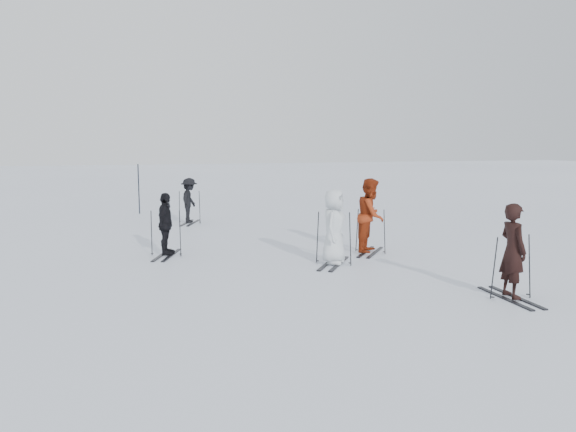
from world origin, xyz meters
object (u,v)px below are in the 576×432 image
object	(u,v)px
skier_near_dark	(513,252)
skier_grey	(334,228)
skier_uphill_left	(166,225)
piste_marker	(139,189)
skier_red	(371,216)
skier_uphill_far	(189,201)

from	to	relation	value
skier_near_dark	skier_grey	xyz separation A→B (m)	(-2.09, 3.68, 0.00)
skier_uphill_left	piste_marker	distance (m)	8.85
piste_marker	skier_grey	bearing A→B (deg)	-69.44
skier_uphill_left	skier_grey	bearing A→B (deg)	-99.84
skier_near_dark	skier_grey	bearing A→B (deg)	32.11
skier_red	skier_grey	distance (m)	1.75
skier_grey	piste_marker	distance (m)	11.73
skier_near_dark	piste_marker	distance (m)	15.92
skier_red	skier_uphill_far	size ratio (longest dim) A/B	1.21
skier_uphill_far	piste_marker	world-z (taller)	piste_marker
skier_grey	piste_marker	xyz separation A→B (m)	(-4.12, 10.98, 0.12)
skier_grey	piste_marker	world-z (taller)	piste_marker
skier_near_dark	skier_grey	distance (m)	4.23
skier_uphill_far	piste_marker	distance (m)	3.65
skier_uphill_left	skier_uphill_far	bearing A→B (deg)	7.38
skier_uphill_left	piste_marker	world-z (taller)	piste_marker
skier_uphill_far	piste_marker	bearing A→B (deg)	48.25
skier_grey	skier_near_dark	bearing A→B (deg)	-115.55
skier_near_dark	skier_uphill_far	world-z (taller)	skier_near_dark
skier_near_dark	skier_red	bearing A→B (deg)	10.65
skier_red	skier_uphill_left	bearing A→B (deg)	115.79
piste_marker	skier_near_dark	bearing A→B (deg)	-67.05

